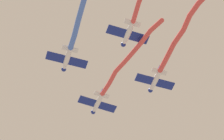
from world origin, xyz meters
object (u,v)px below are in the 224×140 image
object	(u,v)px
airplane_left_wing	(67,59)
airplane_slot	(128,34)
airplane_lead	(97,104)
airplane_right_wing	(155,81)

from	to	relation	value
airplane_left_wing	airplane_slot	bearing A→B (deg)	-133.06
airplane_lead	airplane_left_wing	distance (m)	11.51
airplane_lead	airplane_left_wing	world-z (taller)	airplane_lead
airplane_right_wing	airplane_slot	xyz separation A→B (m)	(11.51, -0.13, -0.50)
airplane_left_wing	airplane_right_wing	world-z (taller)	airplane_right_wing
airplane_left_wing	airplane_slot	xyz separation A→B (m)	(0.13, 11.50, 0.20)
airplane_right_wing	airplane_slot	bearing A→B (deg)	135.93
airplane_lead	airplane_right_wing	distance (m)	11.51
airplane_lead	airplane_slot	distance (m)	16.27
airplane_lead	airplane_left_wing	xyz separation A→B (m)	(11.50, -0.12, -0.40)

